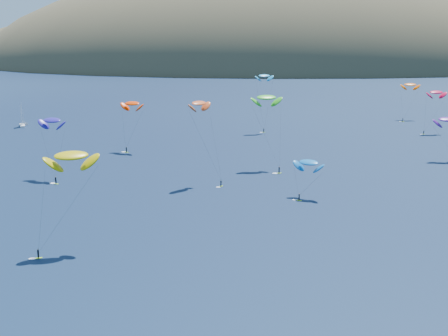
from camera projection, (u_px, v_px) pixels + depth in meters
island at (288, 75)px, 632.62m from camera, size 730.00×300.00×210.00m
sailboat at (22, 124)px, 274.58m from camera, size 9.12×8.54×10.89m
kitesurfer_1 at (132, 103)px, 222.32m from camera, size 9.92×8.39×19.54m
kitesurfer_2 at (71, 156)px, 127.04m from camera, size 12.41×11.89×22.56m
kitesurfer_3 at (267, 98)px, 196.97m from camera, size 10.36×13.29×24.99m
kitesurfer_4 at (264, 76)px, 258.83m from camera, size 8.48×7.12×25.40m
kitesurfer_5 at (309, 163)px, 165.89m from camera, size 9.31×8.71×11.74m
kitesurfer_6 at (448, 119)px, 208.31m from camera, size 9.50×8.64×16.34m
kitesurfer_8 at (436, 92)px, 256.86m from camera, size 10.57×7.83×19.22m
kitesurfer_9 at (199, 103)px, 177.44m from camera, size 11.03×10.01×25.41m
kitesurfer_10 at (52, 120)px, 185.03m from camera, size 10.10×12.98×19.78m
kitesurfer_11 at (410, 85)px, 291.98m from camera, size 9.63×11.23×18.52m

